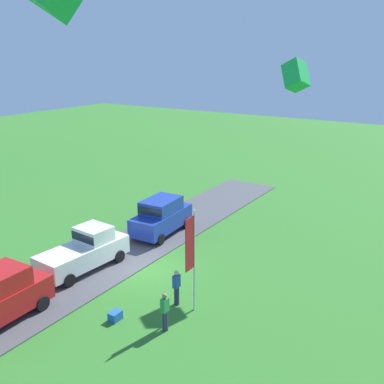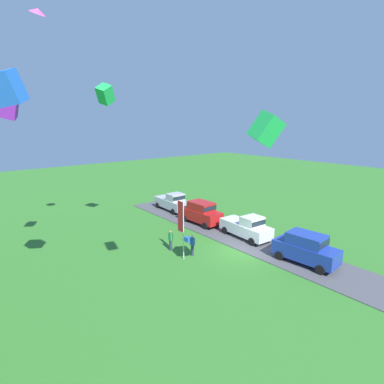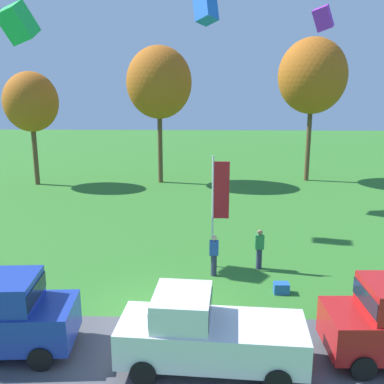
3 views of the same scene
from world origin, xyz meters
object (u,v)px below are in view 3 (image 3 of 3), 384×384
at_px(tree_far_right, 159,83).
at_px(kite_box_mid_center, 18,23).
at_px(cooler_box, 281,288).
at_px(person_watching_sky, 259,249).
at_px(car_pickup_mid_row, 205,332).
at_px(tree_center_back, 31,102).
at_px(flag_banner, 218,198).
at_px(tree_far_left, 312,76).
at_px(person_on_lawn, 214,255).
at_px(kite_box_topmost, 206,9).
at_px(kite_box_high_right, 323,18).

height_order(tree_far_right, kite_box_mid_center, kite_box_mid_center).
relative_size(cooler_box, kite_box_mid_center, 0.42).
distance_m(person_watching_sky, cooler_box, 2.41).
xyz_separation_m(car_pickup_mid_row, cooler_box, (2.84, 4.58, -0.91)).
distance_m(person_watching_sky, tree_center_back, 22.36).
relative_size(tree_center_back, flag_banner, 1.77).
height_order(car_pickup_mid_row, tree_center_back, tree_center_back).
xyz_separation_m(tree_center_back, cooler_box, (15.68, -17.85, -5.98)).
xyz_separation_m(tree_far_right, tree_far_left, (11.55, 1.04, 0.48)).
bearing_deg(kite_box_mid_center, tree_center_back, 110.18).
xyz_separation_m(person_on_lawn, tree_far_left, (7.71, 18.41, 7.18)).
xyz_separation_m(flag_banner, kite_box_topmost, (-0.57, 10.40, 8.77)).
bearing_deg(tree_far_right, tree_far_left, 5.14).
bearing_deg(car_pickup_mid_row, tree_center_back, 119.79).
bearing_deg(flag_banner, kite_box_topmost, 93.15).
bearing_deg(kite_box_high_right, flag_banner, -122.92).
bearing_deg(cooler_box, flag_banner, 133.48).
distance_m(car_pickup_mid_row, tree_far_right, 24.57).
height_order(tree_center_back, kite_box_mid_center, kite_box_mid_center).
relative_size(person_watching_sky, tree_far_right, 0.17).
bearing_deg(kite_box_mid_center, tree_far_right, 74.95).
xyz_separation_m(car_pickup_mid_row, tree_far_left, (8.08, 24.49, 6.95)).
xyz_separation_m(tree_center_back, kite_box_topmost, (12.81, -5.03, 5.60)).
relative_size(flag_banner, kite_box_topmost, 3.29).
xyz_separation_m(tree_far_right, kite_box_mid_center, (-4.12, -15.32, 2.36)).
distance_m(flag_banner, kite_box_mid_center, 10.74).
distance_m(car_pickup_mid_row, tree_far_left, 26.71).
relative_size(person_on_lawn, kite_box_high_right, 1.42).
relative_size(person_watching_sky, kite_box_topmost, 1.18).
height_order(car_pickup_mid_row, flag_banner, flag_banner).
bearing_deg(kite_box_topmost, tree_far_right, 119.59).
distance_m(kite_box_topmost, kite_box_mid_center, 12.10).
xyz_separation_m(car_pickup_mid_row, kite_box_high_right, (6.61, 16.37, 10.02)).
bearing_deg(kite_box_high_right, tree_center_back, 162.68).
bearing_deg(flag_banner, car_pickup_mid_row, -94.46).
xyz_separation_m(flag_banner, kite_box_mid_center, (-8.13, 1.14, 6.92)).
bearing_deg(kite_box_high_right, person_watching_sky, -114.46).
relative_size(tree_center_back, tree_far_left, 0.77).
height_order(person_on_lawn, cooler_box, person_on_lawn).
distance_m(car_pickup_mid_row, kite_box_mid_center, 14.20).
height_order(tree_center_back, kite_box_high_right, kite_box_high_right).
bearing_deg(car_pickup_mid_row, kite_box_high_right, 68.00).
bearing_deg(kite_box_high_right, cooler_box, -107.74).
distance_m(tree_center_back, flag_banner, 20.67).
bearing_deg(flag_banner, tree_far_right, 103.70).
relative_size(cooler_box, kite_box_high_right, 0.47).
bearing_deg(kite_box_high_right, kite_box_mid_center, -149.89).
distance_m(car_pickup_mid_row, cooler_box, 5.46).
relative_size(person_watching_sky, kite_box_high_right, 1.42).
xyz_separation_m(person_watching_sky, flag_banner, (-1.72, 0.18, 2.14)).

